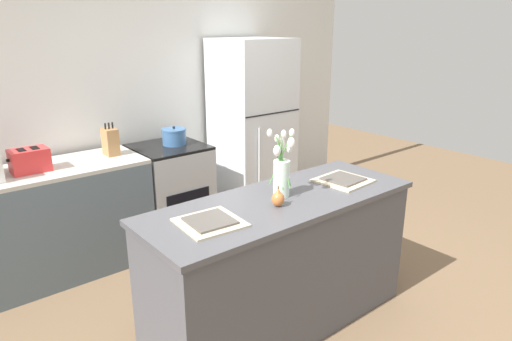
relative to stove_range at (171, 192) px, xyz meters
name	(u,v)px	position (x,y,z in m)	size (l,w,h in m)	color
ground_plane	(279,322)	(-0.10, -1.60, -0.44)	(10.00, 10.00, 0.00)	brown
back_wall	(134,89)	(-0.10, 0.40, 0.91)	(5.20, 0.08, 2.70)	silver
kitchen_island	(281,263)	(-0.10, -1.60, 0.01)	(1.80, 0.66, 0.89)	#4C4C51
back_counter	(37,226)	(-1.16, 0.00, 0.00)	(1.68, 0.60, 0.88)	slate
stove_range	(171,192)	(0.00, 0.00, 0.00)	(0.60, 0.61, 0.88)	#B2B5B7
refrigerator	(252,130)	(0.95, 0.00, 0.45)	(0.68, 0.67, 1.78)	silver
flower_vase	(282,170)	(-0.07, -1.56, 0.62)	(0.14, 0.17, 0.43)	silver
pear_figurine	(278,198)	(-0.19, -1.67, 0.50)	(0.08, 0.08, 0.12)	#C66B33
plate_setting_left	(210,222)	(-0.64, -1.62, 0.46)	(0.35, 0.35, 0.02)	beige
plate_setting_right	(343,180)	(0.44, -1.62, 0.46)	(0.35, 0.35, 0.02)	beige
toaster	(30,160)	(-1.14, -0.02, 0.53)	(0.28, 0.18, 0.17)	red
cooking_pot	(174,137)	(0.06, 0.00, 0.51)	(0.22, 0.22, 0.17)	#386093
knife_block	(110,142)	(-0.51, 0.03, 0.55)	(0.10, 0.14, 0.27)	#A37547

